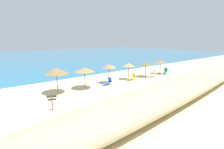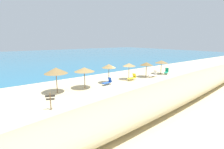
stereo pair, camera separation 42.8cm
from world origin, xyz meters
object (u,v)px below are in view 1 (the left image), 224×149
object	(u,v)px
beach_umbrella_1	(85,70)
lounge_chair_3	(153,74)
wooden_signpost	(52,100)
lounge_chair_1	(108,82)
beach_umbrella_3	(129,65)
lounge_chair_0	(165,71)
lounge_chair_2	(132,77)
beach_umbrella_0	(56,71)
beach_umbrella_2	(109,66)
beach_umbrella_5	(160,62)
beach_umbrella_4	(146,64)

from	to	relation	value
beach_umbrella_1	lounge_chair_3	size ratio (longest dim) A/B	1.64
lounge_chair_3	wooden_signpost	size ratio (longest dim) A/B	1.06
lounge_chair_1	wooden_signpost	size ratio (longest dim) A/B	1.00
beach_umbrella_3	lounge_chair_1	xyz separation A→B (m)	(-4.43, -0.46, -1.92)
wooden_signpost	lounge_chair_0	bearing A→B (deg)	31.52
lounge_chair_0	lounge_chair_2	bearing A→B (deg)	62.53
beach_umbrella_0	lounge_chair_3	bearing A→B (deg)	-4.59
beach_umbrella_0	beach_umbrella_3	size ratio (longest dim) A/B	1.16
beach_umbrella_0	lounge_chair_3	xyz separation A→B (m)	(15.85, -1.27, -2.24)
beach_umbrella_1	beach_umbrella_3	xyz separation A→B (m)	(7.76, 0.12, -0.11)
beach_umbrella_0	beach_umbrella_3	bearing A→B (deg)	-1.11
beach_umbrella_2	beach_umbrella_5	world-z (taller)	beach_umbrella_2
beach_umbrella_3	lounge_chair_3	size ratio (longest dim) A/B	1.56
beach_umbrella_4	lounge_chair_0	size ratio (longest dim) A/B	1.62
beach_umbrella_2	lounge_chair_1	size ratio (longest dim) A/B	1.76
beach_umbrella_1	beach_umbrella_3	size ratio (longest dim) A/B	1.05
beach_umbrella_0	lounge_chair_0	xyz separation A→B (m)	(19.67, -1.13, -2.21)
beach_umbrella_5	lounge_chair_0	xyz separation A→B (m)	(0.85, -0.57, -1.77)
beach_umbrella_5	lounge_chair_2	xyz separation A→B (m)	(-7.43, -0.24, -1.80)
beach_umbrella_1	lounge_chair_2	bearing A→B (deg)	-3.36
beach_umbrella_0	lounge_chair_1	world-z (taller)	beach_umbrella_0
beach_umbrella_2	lounge_chair_3	size ratio (longest dim) A/B	1.66
beach_umbrella_1	lounge_chair_0	size ratio (longest dim) A/B	1.77
beach_umbrella_2	beach_umbrella_4	distance (m)	7.32
beach_umbrella_4	lounge_chair_0	distance (m)	5.25
beach_umbrella_0	lounge_chair_0	world-z (taller)	beach_umbrella_0
beach_umbrella_0	beach_umbrella_3	xyz separation A→B (m)	(11.22, -0.22, -0.32)
beach_umbrella_0	beach_umbrella_4	size ratio (longest dim) A/B	1.21
beach_umbrella_1	beach_umbrella_4	world-z (taller)	beach_umbrella_1
beach_umbrella_2	lounge_chair_0	world-z (taller)	beach_umbrella_2
beach_umbrella_5	lounge_chair_1	distance (m)	12.16
lounge_chair_2	wooden_signpost	xyz separation A→B (m)	(-13.57, -3.68, 0.52)
beach_umbrella_5	lounge_chair_2	bearing A→B (deg)	-178.14
beach_umbrella_2	lounge_chair_2	world-z (taller)	beach_umbrella_2
beach_umbrella_5	beach_umbrella_0	bearing A→B (deg)	178.29
lounge_chair_3	beach_umbrella_5	bearing A→B (deg)	-74.73
beach_umbrella_0	beach_umbrella_4	xyz separation A→B (m)	(14.75, -0.61, -0.43)
beach_umbrella_3	lounge_chair_3	xyz separation A→B (m)	(4.63, -1.06, -1.92)
beach_umbrella_3	beach_umbrella_5	xyz separation A→B (m)	(7.60, -0.34, -0.12)
beach_umbrella_4	lounge_chair_3	bearing A→B (deg)	-31.19
lounge_chair_0	lounge_chair_1	world-z (taller)	lounge_chair_0
beach_umbrella_5	lounge_chair_1	bearing A→B (deg)	-179.42
beach_umbrella_2	wooden_signpost	world-z (taller)	beach_umbrella_2
lounge_chair_1	lounge_chair_2	xyz separation A→B (m)	(4.60, -0.12, 0.00)
beach_umbrella_3	wooden_signpost	bearing A→B (deg)	-162.34
beach_umbrella_0	beach_umbrella_2	xyz separation A→B (m)	(7.46, -0.09, -0.18)
lounge_chair_1	lounge_chair_2	world-z (taller)	lounge_chair_1
beach_umbrella_2	beach_umbrella_4	bearing A→B (deg)	-4.10
lounge_chair_3	beach_umbrella_3	bearing A→B (deg)	78.92
beach_umbrella_0	wooden_signpost	distance (m)	5.27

